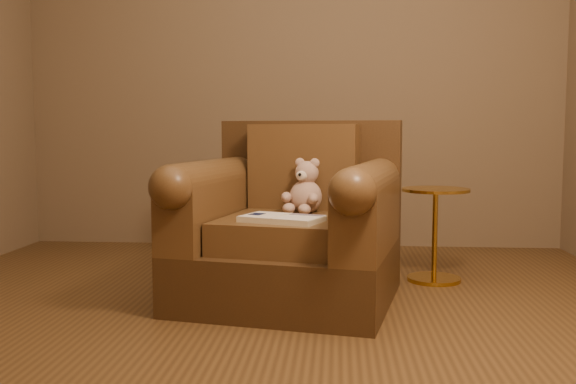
{
  "coord_description": "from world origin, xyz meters",
  "views": [
    {
      "loc": [
        0.35,
        -2.84,
        0.87
      ],
      "look_at": [
        0.11,
        0.32,
        0.57
      ],
      "focal_mm": 40.0,
      "sensor_mm": 36.0,
      "label": 1
    }
  ],
  "objects": [
    {
      "name": "side_table",
      "position": [
        0.91,
        0.87,
        0.29
      ],
      "size": [
        0.39,
        0.39,
        0.54
      ],
      "color": "gold",
      "rests_on": "floor"
    },
    {
      "name": "floor",
      "position": [
        0.0,
        0.0,
        0.0
      ],
      "size": [
        4.0,
        4.0,
        0.0
      ],
      "primitive_type": "plane",
      "color": "brown",
      "rests_on": "ground"
    },
    {
      "name": "guidebook",
      "position": [
        0.09,
        0.14,
        0.46
      ],
      "size": [
        0.42,
        0.34,
        0.03
      ],
      "rotation": [
        0.0,
        0.0,
        -0.38
      ],
      "color": "beige",
      "rests_on": "armchair"
    },
    {
      "name": "armchair",
      "position": [
        0.11,
        0.42,
        0.36
      ],
      "size": [
        1.2,
        1.16,
        0.92
      ],
      "rotation": [
        0.0,
        0.0,
        -0.2
      ],
      "color": "#422B16",
      "rests_on": "floor"
    },
    {
      "name": "teddy_bear",
      "position": [
        0.18,
        0.49,
        0.55
      ],
      "size": [
        0.21,
        0.24,
        0.29
      ],
      "rotation": [
        0.0,
        0.0,
        -0.42
      ],
      "color": "tan",
      "rests_on": "armchair"
    }
  ]
}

